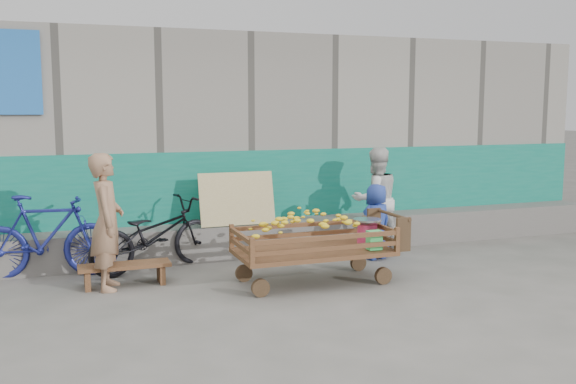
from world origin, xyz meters
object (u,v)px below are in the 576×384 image
object	(u,v)px
vendor_man	(107,222)
woman	(376,199)
bench	(125,270)
bicycle_dark	(154,235)
banana_cart	(311,235)
bicycle_blue	(46,236)
child	(376,222)

from	to	relation	value
vendor_man	woman	distance (m)	3.71
bench	bicycle_dark	bearing A→B (deg)	54.24
banana_cart	vendor_man	size ratio (longest dim) A/B	1.27
vendor_man	bicycle_blue	bearing A→B (deg)	49.74
bench	bicycle_blue	distance (m)	1.10
vendor_man	bicycle_dark	size ratio (longest dim) A/B	0.89
woman	child	bearing A→B (deg)	61.26
banana_cart	bench	size ratio (longest dim) A/B	1.90
woman	child	xyz separation A→B (m)	(-0.21, -0.43, -0.22)
woman	bicycle_blue	size ratio (longest dim) A/B	0.88
bicycle_dark	bicycle_blue	bearing A→B (deg)	65.71
child	bicycle_dark	bearing A→B (deg)	-25.23
vendor_man	bicycle_dark	xyz separation A→B (m)	(0.59, 0.64, -0.31)
bench	bicycle_dark	world-z (taller)	bicycle_dark
bicycle_dark	bicycle_blue	world-z (taller)	bicycle_blue
woman	banana_cart	bearing A→B (deg)	37.66
vendor_man	woman	xyz separation A→B (m)	(3.64, 0.71, -0.03)
bicycle_dark	woman	bearing A→B (deg)	-108.97
bench	child	world-z (taller)	child
bench	woman	xyz separation A→B (m)	(3.47, 0.64, 0.54)
banana_cart	child	bearing A→B (deg)	32.99
bench	child	distance (m)	3.28
bench	woman	distance (m)	3.56
vendor_man	bicycle_dark	world-z (taller)	vendor_man
banana_cart	vendor_man	distance (m)	2.25
bicycle_dark	bicycle_blue	xyz separation A→B (m)	(-1.23, 0.09, 0.05)
woman	bicycle_dark	world-z (taller)	woman
banana_cart	vendor_man	world-z (taller)	vendor_man
child	bicycle_blue	size ratio (longest dim) A/B	0.61
woman	child	distance (m)	0.53
vendor_man	bicycle_dark	bearing A→B (deg)	-34.26
banana_cart	woman	world-z (taller)	woman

